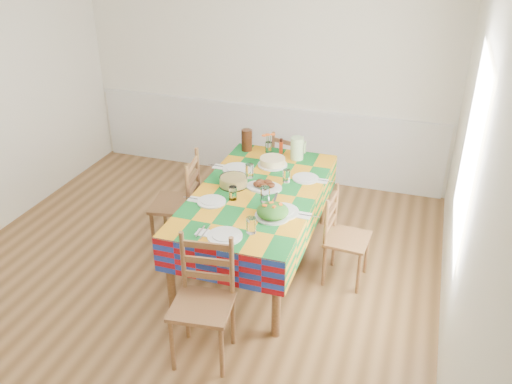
% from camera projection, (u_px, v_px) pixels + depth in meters
% --- Properties ---
extents(room, '(4.58, 5.08, 2.78)m').
position_uv_depth(room, '(170.00, 149.00, 4.30)').
color(room, brown).
rests_on(room, ground).
extents(wainscot, '(4.41, 0.06, 0.92)m').
position_uv_depth(wainscot, '(263.00, 138.00, 6.79)').
color(wainscot, white).
rests_on(wainscot, room).
extents(window_right, '(0.00, 1.40, 1.40)m').
position_uv_depth(window_right, '(470.00, 152.00, 3.87)').
color(window_right, white).
rests_on(window_right, room).
extents(dining_table, '(1.08, 2.01, 0.78)m').
position_uv_depth(dining_table, '(258.00, 199.00, 4.94)').
color(dining_table, brown).
rests_on(dining_table, room).
extents(setting_near_head, '(0.45, 0.30, 0.13)m').
position_uv_depth(setting_near_head, '(234.00, 232.00, 4.22)').
color(setting_near_head, silver).
rests_on(setting_near_head, dining_table).
extents(setting_left_near, '(0.46, 0.27, 0.12)m').
position_uv_depth(setting_left_near, '(219.00, 198.00, 4.71)').
color(setting_left_near, silver).
rests_on(setting_left_near, dining_table).
extents(setting_left_far, '(0.51, 0.30, 0.14)m').
position_uv_depth(setting_left_far, '(240.00, 169.00, 5.23)').
color(setting_left_far, silver).
rests_on(setting_left_far, dining_table).
extents(setting_right_near, '(0.55, 0.32, 0.14)m').
position_uv_depth(setting_right_near, '(276.00, 205.00, 4.59)').
color(setting_right_near, silver).
rests_on(setting_right_near, dining_table).
extents(setting_right_far, '(0.47, 0.27, 0.12)m').
position_uv_depth(setting_right_far, '(299.00, 177.00, 5.08)').
color(setting_right_far, silver).
rests_on(setting_right_far, dining_table).
extents(meat_platter, '(0.34, 0.24, 0.07)m').
position_uv_depth(meat_platter, '(264.00, 185.00, 4.93)').
color(meat_platter, silver).
rests_on(meat_platter, dining_table).
extents(salad_platter, '(0.30, 0.30, 0.12)m').
position_uv_depth(salad_platter, '(273.00, 212.00, 4.46)').
color(salad_platter, silver).
rests_on(salad_platter, dining_table).
extents(pasta_bowl, '(0.26, 0.26, 0.09)m').
position_uv_depth(pasta_bowl, '(233.00, 181.00, 4.96)').
color(pasta_bowl, white).
rests_on(pasta_bowl, dining_table).
extents(cake, '(0.30, 0.30, 0.08)m').
position_uv_depth(cake, '(272.00, 162.00, 5.36)').
color(cake, silver).
rests_on(cake, dining_table).
extents(serving_utensils, '(0.15, 0.33, 0.01)m').
position_uv_depth(serving_utensils, '(272.00, 199.00, 4.74)').
color(serving_utensils, black).
rests_on(serving_utensils, dining_table).
extents(flower_vase, '(0.14, 0.12, 0.22)m').
position_uv_depth(flower_vase, '(269.00, 144.00, 5.61)').
color(flower_vase, white).
rests_on(flower_vase, dining_table).
extents(hot_sauce, '(0.04, 0.04, 0.17)m').
position_uv_depth(hot_sauce, '(281.00, 146.00, 5.60)').
color(hot_sauce, red).
rests_on(hot_sauce, dining_table).
extents(green_pitcher, '(0.13, 0.13, 0.23)m').
position_uv_depth(green_pitcher, '(297.00, 148.00, 5.47)').
color(green_pitcher, '#A8CB8F').
rests_on(green_pitcher, dining_table).
extents(tea_pitcher, '(0.11, 0.11, 0.23)m').
position_uv_depth(tea_pitcher, '(247.00, 140.00, 5.66)').
color(tea_pitcher, black).
rests_on(tea_pitcher, dining_table).
extents(name_card, '(0.09, 0.03, 0.02)m').
position_uv_depth(name_card, '(218.00, 245.00, 4.09)').
color(name_card, silver).
rests_on(name_card, dining_table).
extents(chair_near, '(0.48, 0.46, 0.98)m').
position_uv_depth(chair_near, '(204.00, 302.00, 3.97)').
color(chair_near, brown).
rests_on(chair_near, room).
extents(chair_far, '(0.48, 0.47, 0.87)m').
position_uv_depth(chair_far, '(291.00, 169.00, 6.13)').
color(chair_far, brown).
rests_on(chair_far, room).
extents(chair_left, '(0.50, 0.52, 1.02)m').
position_uv_depth(chair_left, '(180.00, 204.00, 5.26)').
color(chair_left, brown).
rests_on(chair_left, room).
extents(chair_right, '(0.39, 0.41, 0.88)m').
position_uv_depth(chair_right, '(343.00, 238.00, 4.84)').
color(chair_right, brown).
rests_on(chair_right, room).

